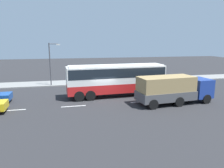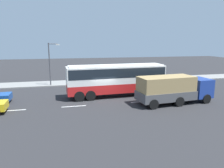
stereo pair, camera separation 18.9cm
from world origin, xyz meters
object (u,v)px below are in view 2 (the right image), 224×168
Objects in this scene: coach_bus at (116,77)px; cargo_truck at (173,88)px; pedestrian_near_curb at (82,77)px; street_lamp at (51,61)px.

coach_bus reaches higher than cargo_truck.
pedestrian_near_curb is 5.09m from street_lamp.
coach_bus is 1.92× the size of street_lamp.
pedestrian_near_curb is (-8.19, 12.06, -0.52)m from cargo_truck.
coach_bus is 7.39× the size of pedestrian_near_curb.
cargo_truck is 1.36× the size of street_lamp.
street_lamp reaches higher than cargo_truck.
street_lamp is (-12.56, 11.64, 2.05)m from cargo_truck.
coach_bus is 10.73m from street_lamp.
cargo_truck is 17.25m from street_lamp.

